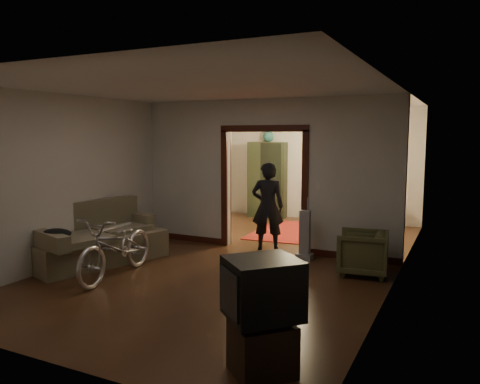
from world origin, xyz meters
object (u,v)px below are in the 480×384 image
Objects in this scene: sofa at (98,233)px; person at (268,206)px; armchair at (362,253)px; locker at (268,180)px; bicycle at (117,246)px; desk at (357,209)px.

person reaches higher than sofa.
armchair is at bearing 137.15° from person.
armchair is 0.38× the size of locker.
armchair is 0.45× the size of person.
person is (1.38, 2.58, 0.34)m from bicycle.
bicycle is 2.45× the size of armchair.
locker is at bearing 162.40° from desk.
bicycle is 6.13m from desk.
desk is at bearing -14.18° from locker.
locker is (0.01, 5.90, 0.50)m from bicycle.
armchair is 5.32m from locker.
person is (-1.92, 0.81, 0.48)m from armchair.
bicycle is 0.93× the size of locker.
locker is (-3.30, 4.13, 0.64)m from armchair.
person is at bearing -120.30° from armchair.
armchair is at bearing 21.45° from bicycle.
desk is at bearing 75.56° from sofa.
desk is (3.24, 5.13, -0.10)m from sofa.
locker is (-1.37, 3.32, 0.16)m from person.
desk is (1.02, 3.05, -0.42)m from person.
locker reaches higher than armchair.
sofa is 1.35× the size of person.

